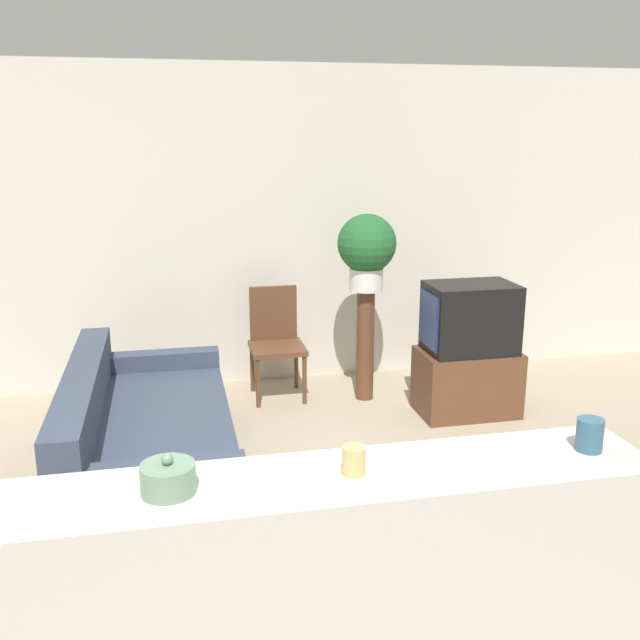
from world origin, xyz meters
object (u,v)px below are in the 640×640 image
at_px(couch, 145,440).
at_px(potted_plant, 367,248).
at_px(decorative_bowl, 168,478).
at_px(wooden_chair, 276,337).
at_px(television, 470,318).

xyz_separation_m(couch, potted_plant, (1.74, 1.08, 1.00)).
height_order(potted_plant, decorative_bowl, potted_plant).
xyz_separation_m(wooden_chair, decorative_bowl, (-0.87, -3.37, 0.51)).
relative_size(television, wooden_chair, 0.74).
distance_m(television, potted_plant, 0.97).
xyz_separation_m(television, wooden_chair, (-1.39, 0.72, -0.28)).
bearing_deg(couch, potted_plant, 31.71).
distance_m(couch, wooden_chair, 1.70).
bearing_deg(couch, wooden_chair, 51.78).
bearing_deg(couch, television, 13.89).
bearing_deg(television, couch, -166.11).
height_order(wooden_chair, decorative_bowl, decorative_bowl).
height_order(television, decorative_bowl, decorative_bowl).
distance_m(television, wooden_chair, 1.59).
bearing_deg(wooden_chair, potted_plant, -19.28).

